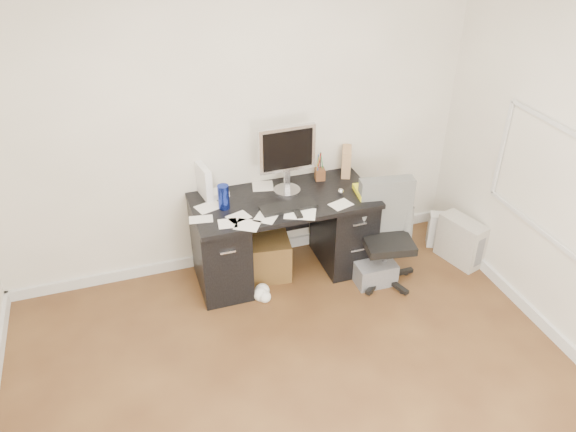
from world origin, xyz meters
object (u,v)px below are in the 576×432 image
object	(u,v)px
office_chair	(388,236)
pc_tower	(461,241)
keyboard	(288,207)
lcd_monitor	(287,160)
desk	(284,234)
wicker_basket	(268,256)

from	to	relation	value
office_chair	pc_tower	bearing A→B (deg)	12.99
keyboard	pc_tower	bearing A→B (deg)	-9.03
lcd_monitor	pc_tower	bearing A→B (deg)	-17.59
lcd_monitor	keyboard	bearing A→B (deg)	-107.13
office_chair	desk	bearing A→B (deg)	164.03
desk	lcd_monitor	distance (m)	0.66
wicker_basket	desk	bearing A→B (deg)	-10.56
desk	keyboard	size ratio (longest dim) A/B	3.34
lcd_monitor	wicker_basket	bearing A→B (deg)	-160.53
keyboard	office_chair	xyz separation A→B (m)	(0.79, -0.23, -0.31)
wicker_basket	lcd_monitor	bearing A→B (deg)	20.74
office_chair	lcd_monitor	bearing A→B (deg)	156.20
lcd_monitor	pc_tower	distance (m)	1.77
desk	wicker_basket	distance (m)	0.26
desk	pc_tower	size ratio (longest dim) A/B	3.56
keyboard	pc_tower	xyz separation A→B (m)	(1.57, -0.18, -0.55)
keyboard	office_chair	distance (m)	0.88
lcd_monitor	keyboard	size ratio (longest dim) A/B	1.32
office_chair	wicker_basket	xyz separation A→B (m)	(-0.92, 0.40, -0.28)
wicker_basket	keyboard	bearing A→B (deg)	-54.14
desk	wicker_basket	world-z (taller)	desk
office_chair	wicker_basket	size ratio (longest dim) A/B	2.52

